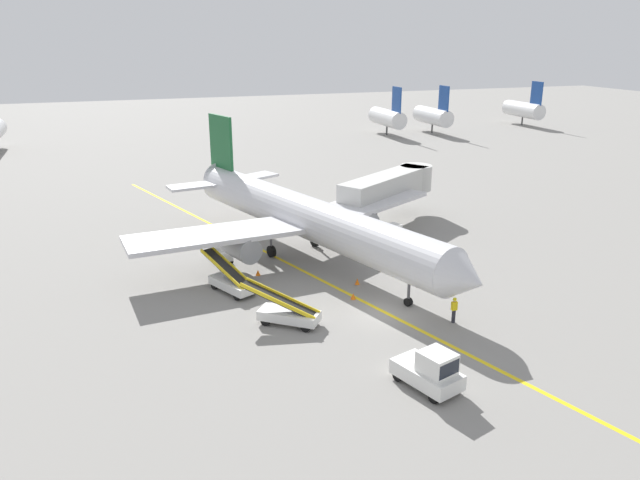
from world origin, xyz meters
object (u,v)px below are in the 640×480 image
Objects in this scene: airliner at (303,216)px; safety_cone_nose_left at (353,296)px; ground_crew_marshaller at (454,309)px; belt_loader_forward_hold at (231,281)px; belt_loader_aft_hold at (287,313)px; pushback_tug at (430,371)px; baggage_tug_near_wing at (220,249)px; safety_cone_nose_right at (357,281)px; safety_cone_wingtip_left at (258,273)px; baggage_tug_by_cargo_door at (395,238)px; jet_bridge at (393,186)px.

airliner is 9.82m from safety_cone_nose_left.
ground_crew_marshaller is (5.12, -14.68, -2.51)m from airliner.
belt_loader_forward_hold is 11.53× the size of safety_cone_nose_left.
belt_loader_forward_hold is at bearing 109.88° from belt_loader_aft_hold.
pushback_tug is at bearing -92.87° from safety_cone_nose_left.
belt_loader_forward_hold and belt_loader_aft_hold have the same top height.
baggage_tug_near_wing is (-6.54, 22.18, -0.07)m from pushback_tug.
safety_cone_wingtip_left is (-6.37, 4.13, 0.00)m from safety_cone_nose_right.
safety_cone_nose_right is at bearing -11.19° from belt_loader_forward_hold.
pushback_tug is at bearing -63.25° from belt_loader_aft_hold.
baggage_tug_by_cargo_door is (7.87, -0.79, -2.49)m from airliner.
pushback_tug is 17.16m from belt_loader_forward_hold.
baggage_tug_by_cargo_door is 8.66m from safety_cone_nose_right.
belt_loader_forward_hold is 9.05m from safety_cone_nose_right.
airliner is 9.14m from belt_loader_forward_hold.
baggage_tug_near_wing reaches higher than safety_cone_nose_left.
baggage_tug_near_wing is 5.70× the size of safety_cone_wingtip_left.
jet_bridge reaches higher than belt_loader_aft_hold.
airliner is at bearing 67.19° from belt_loader_aft_hold.
airliner is 12.94× the size of baggage_tug_by_cargo_door.
ground_crew_marshaller is (5.15, 6.17, -0.08)m from pushback_tug.
belt_loader_forward_hold is 11.53× the size of safety_cone_nose_right.
ground_crew_marshaller reaches higher than safety_cone_wingtip_left.
airliner is 78.51× the size of safety_cone_nose_left.
ground_crew_marshaller is at bearing -101.21° from baggage_tug_by_cargo_door.
belt_loader_forward_hold is 6.60m from belt_loader_aft_hold.
belt_loader_aft_hold is at bearing -82.03° from baggage_tug_near_wing.
belt_loader_aft_hold is (2.25, -6.21, 0.00)m from belt_loader_forward_hold.
safety_cone_nose_left is (-4.57, 5.41, -0.69)m from ground_crew_marshaller.
jet_bridge is 8.37m from baggage_tug_by_cargo_door.
safety_cone_nose_left is at bearing 130.18° from ground_crew_marshaller.
safety_cone_nose_left is at bearing -86.62° from airliner.
baggage_tug_by_cargo_door reaches higher than safety_cone_nose_right.
baggage_tug_near_wing is 11.81m from safety_cone_nose_right.
safety_cone_nose_right is (8.40, -8.27, -0.71)m from baggage_tug_near_wing.
belt_loader_aft_hold is at bearing -140.05° from baggage_tug_by_cargo_door.
ground_crew_marshaller is 3.86× the size of safety_cone_nose_left.
safety_cone_nose_left is at bearing -123.79° from jet_bridge.
safety_cone_wingtip_left is (-12.42, -2.03, -0.71)m from baggage_tug_by_cargo_door.
jet_bridge is at bearing 55.41° from safety_cone_nose_right.
baggage_tug_near_wing reaches higher than safety_cone_wingtip_left.
belt_loader_aft_hold is at bearing -91.63° from safety_cone_wingtip_left.
belt_loader_aft_hold reaches higher than safety_cone_wingtip_left.
baggage_tug_by_cargo_door is 14.16m from ground_crew_marshaller.
belt_loader_forward_hold is at bearing -147.22° from jet_bridge.
baggage_tug_near_wing is 4.67m from safety_cone_wingtip_left.
airliner reaches higher than baggage_tug_near_wing.
safety_cone_wingtip_left is at bearing 129.20° from ground_crew_marshaller.
safety_cone_nose_left and safety_cone_nose_right have the same top height.
ground_crew_marshaller is (-5.96, -21.16, -2.63)m from jet_bridge.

